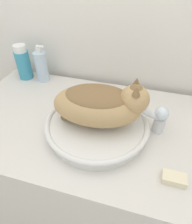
% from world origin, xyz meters
% --- Properties ---
extents(wall_back, '(8.00, 0.05, 2.40)m').
position_xyz_m(wall_back, '(0.00, 0.68, 1.20)').
color(wall_back, silver).
rests_on(wall_back, ground_plane).
extents(vanity_counter, '(1.19, 0.62, 0.87)m').
position_xyz_m(vanity_counter, '(0.00, 0.31, 0.44)').
color(vanity_counter, beige).
rests_on(vanity_counter, ground_plane).
extents(sink_basin, '(0.39, 0.39, 0.05)m').
position_xyz_m(sink_basin, '(-0.00, 0.27, 0.90)').
color(sink_basin, silver).
rests_on(sink_basin, vanity_counter).
extents(cat, '(0.34, 0.28, 0.18)m').
position_xyz_m(cat, '(0.01, 0.27, 1.01)').
color(cat, tan).
rests_on(cat, sink_basin).
extents(faucet, '(0.16, 0.07, 0.15)m').
position_xyz_m(faucet, '(0.21, 0.33, 0.94)').
color(faucet, silver).
rests_on(faucet, vanity_counter).
extents(soap_pump_bottle, '(0.06, 0.06, 0.19)m').
position_xyz_m(soap_pump_bottle, '(-0.38, 0.56, 0.95)').
color(soap_pump_bottle, silver).
rests_on(soap_pump_bottle, vanity_counter).
extents(mouthwash_bottle, '(0.07, 0.07, 0.18)m').
position_xyz_m(mouthwash_bottle, '(-0.48, 0.56, 0.96)').
color(mouthwash_bottle, teal).
rests_on(mouthwash_bottle, vanity_counter).
extents(soap_bar, '(0.07, 0.04, 0.02)m').
position_xyz_m(soap_bar, '(0.28, 0.13, 0.88)').
color(soap_bar, beige).
rests_on(soap_bar, vanity_counter).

